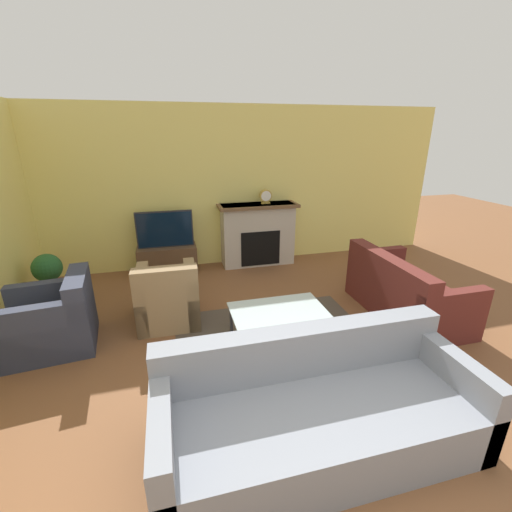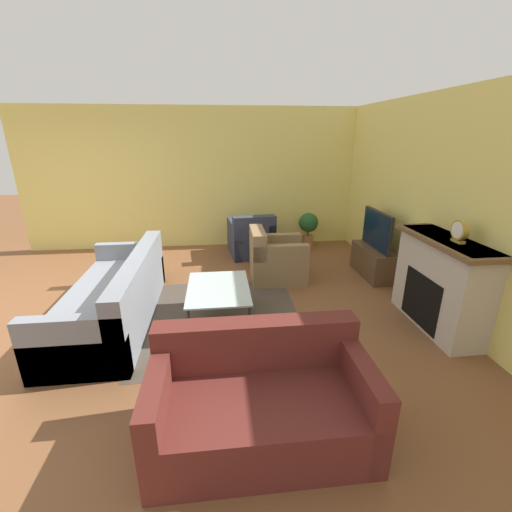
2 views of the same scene
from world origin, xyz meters
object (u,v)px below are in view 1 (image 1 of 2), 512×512
tv (165,229)px  couch_sectional (317,412)px  armchair_by_window (54,322)px  couch_loveseat (404,294)px  potted_plant (48,273)px  coffee_table (280,315)px  armchair_accent (168,299)px  mantel_clock (266,196)px

tv → couch_sectional: 3.94m
couch_sectional → armchair_by_window: bearing=140.1°
couch_loveseat → potted_plant: size_ratio=2.26×
tv → armchair_by_window: 2.29m
tv → coffee_table: 2.78m
couch_sectional → armchair_accent: bearing=115.9°
couch_sectional → armchair_by_window: (-2.27, 1.90, 0.01)m
couch_loveseat → armchair_accent: bearing=78.5°
tv → couch_loveseat: size_ratio=0.57×
potted_plant → tv: bearing=22.9°
armchair_accent → couch_sectional: bearing=116.7°
potted_plant → armchair_by_window: bearing=-73.5°
tv → potted_plant: tv is taller
couch_loveseat → mantel_clock: mantel_clock is taller
armchair_accent → mantel_clock: mantel_clock is taller
tv → coffee_table: tv is taller
armchair_by_window → coffee_table: (2.39, -0.63, 0.10)m
tv → couch_sectional: bearing=-74.7°
tv → couch_loveseat: bearing=-36.9°
armchair_by_window → potted_plant: (-0.35, 1.20, 0.14)m
tv → mantel_clock: mantel_clock is taller
couch_loveseat → coffee_table: size_ratio=1.54×
armchair_by_window → coffee_table: bearing=68.9°
couch_sectional → mantel_clock: (0.70, 3.83, 0.93)m
couch_sectional → potted_plant: (-2.62, 3.10, 0.16)m
tv → armchair_accent: (-0.02, -1.61, -0.47)m
couch_loveseat → potted_plant: bearing=71.3°
potted_plant → couch_sectional: bearing=-49.7°
potted_plant → mantel_clock: 3.49m
couch_loveseat → potted_plant: couch_loveseat is taller
tv → armchair_by_window: (-1.24, -1.87, -0.47)m
armchair_accent → mantel_clock: 2.59m
armchair_by_window → armchair_accent: bearing=95.8°
armchair_accent → coffee_table: (1.17, -0.90, 0.09)m
armchair_by_window → armchair_accent: (1.22, 0.26, 0.00)m
armchair_by_window → couch_loveseat: bearing=79.1°
tv → coffee_table: size_ratio=0.88×
armchair_by_window → couch_sectional: bearing=43.8°
couch_sectional → couch_loveseat: same height
armchair_accent → potted_plant: (-1.58, 0.94, 0.14)m
coffee_table → potted_plant: potted_plant is taller
armchair_accent → couch_loveseat: bearing=169.4°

